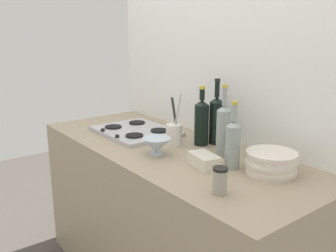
{
  "coord_description": "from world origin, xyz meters",
  "views": [
    {
      "loc": [
        1.53,
        -1.18,
        1.52
      ],
      "look_at": [
        0.0,
        0.0,
        1.02
      ],
      "focal_mm": 39.52,
      "sensor_mm": 36.0,
      "label": 1
    }
  ],
  "objects_px": {
    "wine_bottle_rightmost": "(202,121)",
    "plate_stack": "(272,162)",
    "wine_bottle_leftmost": "(233,143)",
    "mixing_bowl": "(157,146)",
    "stovetop_hob": "(136,131)",
    "utensil_crock": "(174,134)",
    "condiment_jar_front": "(220,180)",
    "butter_dish": "(204,160)",
    "wine_bottle_mid_left": "(223,130)",
    "wine_bottle_mid_right": "(216,119)"
  },
  "relations": [
    {
      "from": "stovetop_hob",
      "to": "utensil_crock",
      "type": "xyz_separation_m",
      "value": [
        0.33,
        0.04,
        0.05
      ]
    },
    {
      "from": "wine_bottle_mid_right",
      "to": "condiment_jar_front",
      "type": "height_order",
      "value": "wine_bottle_mid_right"
    },
    {
      "from": "stovetop_hob",
      "to": "utensil_crock",
      "type": "relative_size",
      "value": 1.68
    },
    {
      "from": "condiment_jar_front",
      "to": "mixing_bowl",
      "type": "bearing_deg",
      "value": 171.72
    },
    {
      "from": "wine_bottle_mid_left",
      "to": "wine_bottle_rightmost",
      "type": "height_order",
      "value": "wine_bottle_mid_left"
    },
    {
      "from": "plate_stack",
      "to": "utensil_crock",
      "type": "height_order",
      "value": "utensil_crock"
    },
    {
      "from": "wine_bottle_mid_left",
      "to": "utensil_crock",
      "type": "distance_m",
      "value": 0.31
    },
    {
      "from": "plate_stack",
      "to": "mixing_bowl",
      "type": "height_order",
      "value": "plate_stack"
    },
    {
      "from": "plate_stack",
      "to": "wine_bottle_mid_left",
      "type": "xyz_separation_m",
      "value": [
        -0.3,
        -0.01,
        0.09
      ]
    },
    {
      "from": "butter_dish",
      "to": "wine_bottle_leftmost",
      "type": "bearing_deg",
      "value": 44.69
    },
    {
      "from": "plate_stack",
      "to": "utensil_crock",
      "type": "bearing_deg",
      "value": -171.8
    },
    {
      "from": "plate_stack",
      "to": "wine_bottle_leftmost",
      "type": "height_order",
      "value": "wine_bottle_leftmost"
    },
    {
      "from": "mixing_bowl",
      "to": "butter_dish",
      "type": "distance_m",
      "value": 0.28
    },
    {
      "from": "plate_stack",
      "to": "mixing_bowl",
      "type": "relative_size",
      "value": 1.59
    },
    {
      "from": "wine_bottle_leftmost",
      "to": "wine_bottle_mid_left",
      "type": "xyz_separation_m",
      "value": [
        -0.15,
        0.09,
        0.02
      ]
    },
    {
      "from": "wine_bottle_leftmost",
      "to": "mixing_bowl",
      "type": "distance_m",
      "value": 0.41
    },
    {
      "from": "stovetop_hob",
      "to": "wine_bottle_leftmost",
      "type": "xyz_separation_m",
      "value": [
        0.78,
        0.03,
        0.11
      ]
    },
    {
      "from": "wine_bottle_rightmost",
      "to": "wine_bottle_mid_left",
      "type": "bearing_deg",
      "value": -12.13
    },
    {
      "from": "wine_bottle_rightmost",
      "to": "plate_stack",
      "type": "bearing_deg",
      "value": -4.48
    },
    {
      "from": "wine_bottle_mid_left",
      "to": "wine_bottle_leftmost",
      "type": "bearing_deg",
      "value": -30.77
    },
    {
      "from": "wine_bottle_rightmost",
      "to": "utensil_crock",
      "type": "bearing_deg",
      "value": -124.62
    },
    {
      "from": "wine_bottle_rightmost",
      "to": "mixing_bowl",
      "type": "height_order",
      "value": "wine_bottle_rightmost"
    },
    {
      "from": "plate_stack",
      "to": "condiment_jar_front",
      "type": "bearing_deg",
      "value": -88.02
    },
    {
      "from": "wine_bottle_rightmost",
      "to": "condiment_jar_front",
      "type": "height_order",
      "value": "wine_bottle_rightmost"
    },
    {
      "from": "wine_bottle_rightmost",
      "to": "mixing_bowl",
      "type": "bearing_deg",
      "value": -91.81
    },
    {
      "from": "plate_stack",
      "to": "mixing_bowl",
      "type": "distance_m",
      "value": 0.58
    },
    {
      "from": "wine_bottle_mid_right",
      "to": "utensil_crock",
      "type": "distance_m",
      "value": 0.25
    },
    {
      "from": "wine_bottle_mid_right",
      "to": "butter_dish",
      "type": "distance_m",
      "value": 0.4
    },
    {
      "from": "butter_dish",
      "to": "utensil_crock",
      "type": "relative_size",
      "value": 0.54
    },
    {
      "from": "plate_stack",
      "to": "wine_bottle_rightmost",
      "type": "distance_m",
      "value": 0.51
    },
    {
      "from": "wine_bottle_rightmost",
      "to": "stovetop_hob",
      "type": "bearing_deg",
      "value": -158.84
    },
    {
      "from": "butter_dish",
      "to": "utensil_crock",
      "type": "distance_m",
      "value": 0.36
    },
    {
      "from": "mixing_bowl",
      "to": "utensil_crock",
      "type": "xyz_separation_m",
      "value": [
        -0.08,
        0.18,
        0.02
      ]
    },
    {
      "from": "wine_bottle_leftmost",
      "to": "utensil_crock",
      "type": "bearing_deg",
      "value": 179.13
    },
    {
      "from": "wine_bottle_rightmost",
      "to": "utensil_crock",
      "type": "height_order",
      "value": "wine_bottle_rightmost"
    },
    {
      "from": "wine_bottle_leftmost",
      "to": "mixing_bowl",
      "type": "xyz_separation_m",
      "value": [
        -0.36,
        -0.17,
        -0.07
      ]
    },
    {
      "from": "utensil_crock",
      "to": "plate_stack",
      "type": "bearing_deg",
      "value": 8.2
    },
    {
      "from": "stovetop_hob",
      "to": "butter_dish",
      "type": "xyz_separation_m",
      "value": [
        0.68,
        -0.06,
        0.02
      ]
    },
    {
      "from": "mixing_bowl",
      "to": "butter_dish",
      "type": "bearing_deg",
      "value": 16.0
    },
    {
      "from": "wine_bottle_leftmost",
      "to": "mixing_bowl",
      "type": "bearing_deg",
      "value": -155.12
    },
    {
      "from": "wine_bottle_leftmost",
      "to": "utensil_crock",
      "type": "relative_size",
      "value": 1.07
    },
    {
      "from": "wine_bottle_mid_right",
      "to": "stovetop_hob",
      "type": "bearing_deg",
      "value": -151.64
    },
    {
      "from": "mixing_bowl",
      "to": "condiment_jar_front",
      "type": "relative_size",
      "value": 1.34
    },
    {
      "from": "wine_bottle_mid_right",
      "to": "butter_dish",
      "type": "relative_size",
      "value": 2.3
    },
    {
      "from": "plate_stack",
      "to": "wine_bottle_mid_right",
      "type": "xyz_separation_m",
      "value": [
        -0.47,
        0.12,
        0.09
      ]
    },
    {
      "from": "plate_stack",
      "to": "butter_dish",
      "type": "bearing_deg",
      "value": -143.06
    },
    {
      "from": "butter_dish",
      "to": "condiment_jar_front",
      "type": "bearing_deg",
      "value": -31.28
    },
    {
      "from": "wine_bottle_leftmost",
      "to": "butter_dish",
      "type": "xyz_separation_m",
      "value": [
        -0.09,
        -0.09,
        -0.09
      ]
    },
    {
      "from": "wine_bottle_mid_left",
      "to": "stovetop_hob",
      "type": "bearing_deg",
      "value": -169.39
    },
    {
      "from": "wine_bottle_mid_left",
      "to": "wine_bottle_mid_right",
      "type": "bearing_deg",
      "value": 144.48
    }
  ]
}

